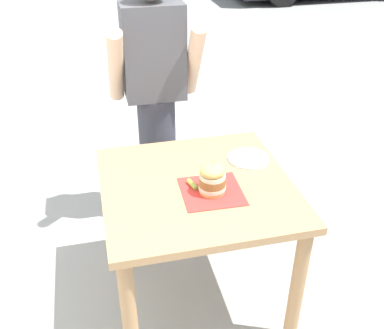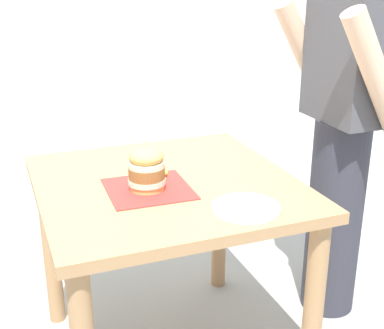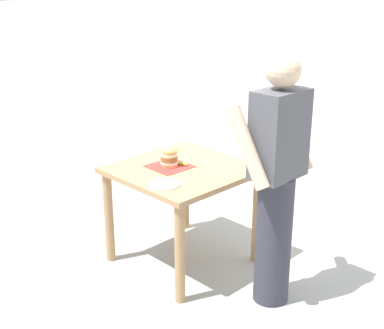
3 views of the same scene
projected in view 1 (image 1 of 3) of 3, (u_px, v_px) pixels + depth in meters
name	position (u px, v px, depth m)	size (l,w,h in m)	color
ground_plane	(196.00, 293.00, 2.60)	(80.00, 80.00, 0.00)	#9E9E99
patio_table	(197.00, 206.00, 2.26)	(0.93, 0.91, 0.77)	tan
serving_paper	(212.00, 191.00, 2.13)	(0.29, 0.29, 0.00)	red
sandwich	(212.00, 178.00, 2.09)	(0.13, 0.13, 0.19)	#E5B25B
pickle_spear	(192.00, 184.00, 2.16)	(0.02, 0.02, 0.08)	#8EA83D
side_plate_with_forks	(248.00, 158.00, 2.39)	(0.22, 0.22, 0.02)	white
diner_across_table	(156.00, 99.00, 2.78)	(0.55, 0.35, 1.69)	#33333D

